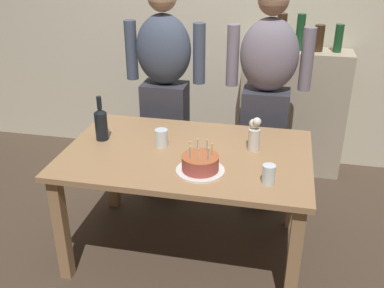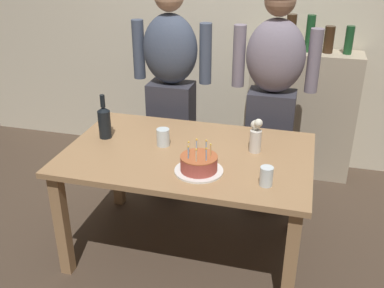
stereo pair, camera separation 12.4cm
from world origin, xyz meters
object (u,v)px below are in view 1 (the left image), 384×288
water_glass_far (269,174)px  person_woman_cardigan (266,96)px  birthday_cake (200,164)px  water_glass_near (161,138)px  person_man_bearded (165,89)px  wine_bottle (101,123)px  flower_vase (254,134)px

water_glass_far → person_woman_cardigan: bearing=94.4°
birthday_cake → person_woman_cardigan: size_ratio=0.17×
person_woman_cardigan → water_glass_far: bearing=94.4°
birthday_cake → water_glass_near: bearing=137.6°
birthday_cake → person_man_bearded: size_ratio=0.17×
water_glass_far → wine_bottle: 1.14m
water_glass_near → person_woman_cardigan: size_ratio=0.07×
birthday_cake → person_man_bearded: (-0.47, 0.97, 0.09)m
birthday_cake → water_glass_near: 0.41m
flower_vase → person_man_bearded: (-0.73, 0.63, 0.03)m
water_glass_near → wine_bottle: size_ratio=0.38×
water_glass_near → person_woman_cardigan: (0.60, 0.69, 0.08)m
person_woman_cardigan → birthday_cake: bearing=72.7°
person_woman_cardigan → flower_vase: bearing=87.0°
wine_bottle → person_woman_cardigan: person_woman_cardigan is taller
water_glass_near → person_man_bearded: person_man_bearded is taller
flower_vase → birthday_cake: bearing=-128.4°
water_glass_far → wine_bottle: wine_bottle is taller
water_glass_near → water_glass_far: bearing=-25.4°
water_glass_near → flower_vase: size_ratio=0.51×
wine_bottle → person_woman_cardigan: (1.00, 0.68, 0.02)m
wine_bottle → flower_vase: (0.97, 0.05, -0.01)m
birthday_cake → person_man_bearded: person_man_bearded is taller
person_woman_cardigan → person_man_bearded: bearing=0.0°
birthday_cake → flower_vase: (0.27, 0.34, 0.06)m
water_glass_near → person_man_bearded: (-0.16, 0.69, 0.08)m
person_man_bearded → water_glass_near: bearing=103.4°
wine_bottle → person_woman_cardigan: 1.21m
birthday_cake → wine_bottle: 0.76m
water_glass_far → person_woman_cardigan: 1.02m
flower_vase → person_woman_cardigan: 0.63m
wine_bottle → flower_vase: wine_bottle is taller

